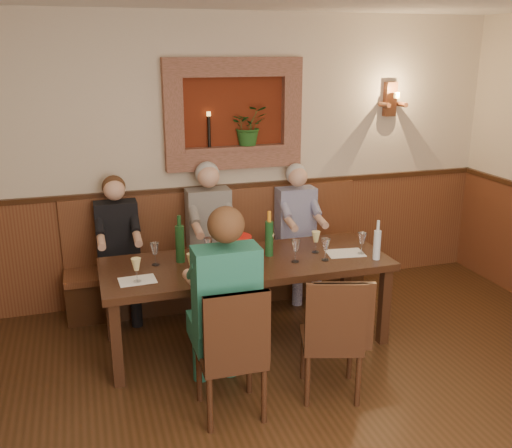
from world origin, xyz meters
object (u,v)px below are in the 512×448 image
Objects in this scene: chair_near_left at (231,377)px; person_chair_front at (224,322)px; chair_near_right at (330,360)px; bench at (220,268)px; spittoon_bucket at (237,253)px; person_bench_right at (298,242)px; water_bottle at (377,244)px; dining_table at (246,269)px; wine_bottle_green_b at (180,243)px; person_bench_mid at (211,248)px; person_bench_left at (120,261)px; wine_bottle_green_a at (269,238)px.

person_chair_front reaches higher than chair_near_left.
bench is at bearing 117.82° from chair_near_right.
bench is 1.23m from spittoon_bucket.
person_bench_right is (1.19, 1.80, 0.27)m from chair_near_left.
water_bottle is at bearing 59.97° from chair_near_right.
spittoon_bucket is at bearing -96.51° from bench.
dining_table is 1.01m from bench.
bench is 7.45× the size of wine_bottle_green_b.
chair_near_right is 1.85m from person_bench_right.
wine_bottle_green_b is at bearing 144.37° from spittoon_bucket.
person_bench_mid is 4.20× the size of water_bottle.
chair_near_right is 2.36× the size of wine_bottle_green_b.
bench reaches higher than dining_table.
water_bottle is at bearing -49.17° from bench.
chair_near_left is 0.38m from person_chair_front.
person_bench_right reaches higher than spittoon_bucket.
person_bench_right reaches higher than chair_near_left.
dining_table is 1.76× the size of person_bench_right.
person_bench_left is 2.36m from water_bottle.
dining_table is 5.96× the size of wine_bottle_green_b.
person_bench_mid reaches higher than wine_bottle_green_b.
chair_near_right is at bearing -68.89° from dining_table.
person_bench_right reaches higher than dining_table.
spittoon_bucket is 1.19m from water_bottle.
chair_near_right is 2.79× the size of water_bottle.
wine_bottle_green_b reaches higher than chair_near_left.
person_bench_mid reaches higher than dining_table.
wine_bottle_green_b is (-0.75, 0.07, 0.00)m from wine_bottle_green_a.
chair_near_right is at bearing -52.78° from person_bench_left.
spittoon_bucket is at bearing -148.10° from wine_bottle_green_a.
bench is 0.84m from person_bench_right.
spittoon_bucket is (-0.12, -1.09, 0.56)m from bench.
person_chair_front is (-0.28, -1.61, 0.03)m from person_bench_mid.
person_bench_right is (0.44, 1.78, 0.28)m from chair_near_right.
wine_bottle_green_a is at bearing -66.35° from person_bench_mid.
wine_bottle_green_b is (-0.42, -0.69, 0.32)m from person_bench_mid.
dining_table is 1.11m from chair_near_left.
person_bench_left reaches higher than wine_bottle_green_a.
wine_bottle_green_a reaches higher than chair_near_right.
chair_near_right is 0.70× the size of person_bench_left.
chair_near_right is at bearing 2.61° from chair_near_left.
water_bottle reaches higher than spittoon_bucket.
chair_near_left is 1.71m from water_bottle.
chair_near_right is at bearing -50.48° from wine_bottle_green_b.
wine_bottle_green_a reaches higher than spittoon_bucket.
person_bench_left is at bearing 179.83° from person_bench_mid.
chair_near_left is 0.73× the size of person_bench_left.
bench is at bearing 77.11° from person_chair_front.
spittoon_bucket is at bearing -133.10° from person_bench_right.
wine_bottle_green_b is (-1.33, -0.70, 0.36)m from person_bench_right.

